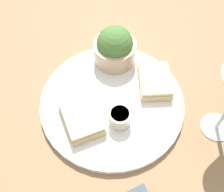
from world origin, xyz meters
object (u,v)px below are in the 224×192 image
(sauce_ramekin, at_px, (120,117))
(cheese_toast_near, at_px, (155,81))
(cheese_toast_far, at_px, (82,119))
(salad_bowl, at_px, (116,48))

(sauce_ramekin, xyz_separation_m, cheese_toast_near, (0.09, -0.07, -0.01))
(cheese_toast_near, bearing_deg, cheese_toast_far, 123.86)
(salad_bowl, relative_size, cheese_toast_near, 0.99)
(sauce_ramekin, distance_m, cheese_toast_near, 0.12)
(cheese_toast_far, bearing_deg, salad_bowl, -20.03)
(salad_bowl, xyz_separation_m, cheese_toast_near, (-0.07, -0.08, -0.03))
(cheese_toast_far, bearing_deg, cheese_toast_near, -56.14)
(cheese_toast_near, distance_m, cheese_toast_far, 0.17)
(sauce_ramekin, relative_size, cheese_toast_near, 0.47)
(salad_bowl, bearing_deg, sauce_ramekin, -174.99)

